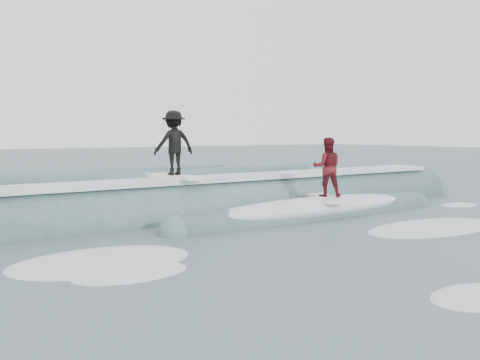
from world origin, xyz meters
TOP-DOWN VIEW (x-y plane):
  - ground at (0.00, 0.00)m, footprint 160.00×160.00m
  - breaking_wave at (0.25, 4.38)m, footprint 21.58×3.87m
  - surfer_black at (-1.59, 4.68)m, footprint 1.21×2.06m
  - surfer_red at (2.27, 2.48)m, footprint 1.34×2.05m
  - whitewater at (0.82, -0.94)m, footprint 15.41×7.47m
  - far_swells at (-0.98, 17.65)m, footprint 35.80×8.65m

SIDE VIEW (x-z plane):
  - ground at x=0.00m, z-range 0.00..0.00m
  - whitewater at x=0.82m, z-range -0.05..0.05m
  - far_swells at x=-0.98m, z-range -0.40..0.40m
  - breaking_wave at x=0.25m, z-range -1.04..1.13m
  - surfer_red at x=2.27m, z-range 0.44..2.27m
  - surfer_black at x=-1.59m, z-range 1.14..3.06m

